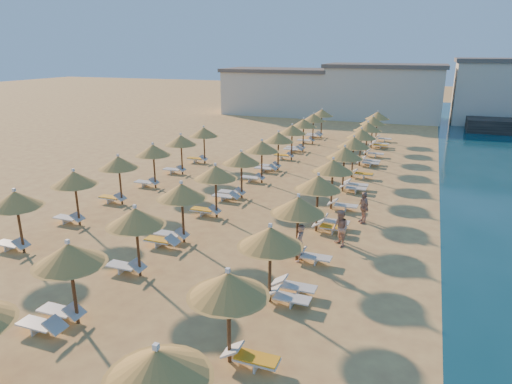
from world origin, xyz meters
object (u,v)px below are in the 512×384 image
at_px(parasol_row_west, 252,152).
at_px(beachgoer_a, 300,243).
at_px(parasol_row_east, 339,160).
at_px(beachgoer_b, 340,228).
at_px(beachgoer_c, 364,207).

xyz_separation_m(parasol_row_west, beachgoer_a, (5.95, -9.45, -1.73)).
bearing_deg(parasol_row_east, beachgoer_a, -89.22).
height_order(parasol_row_east, beachgoer_b, parasol_row_east).
bearing_deg(beachgoer_b, beachgoer_a, -67.70).
distance_m(beachgoer_c, beachgoer_b, 3.64).
relative_size(beachgoer_c, beachgoer_b, 0.98).
relative_size(beachgoer_a, beachgoer_b, 0.97).
bearing_deg(parasol_row_east, parasol_row_west, 180.00).
distance_m(parasol_row_west, beachgoer_b, 10.37).
relative_size(parasol_row_east, beachgoer_a, 24.83).
bearing_deg(beachgoer_c, parasol_row_west, -145.62).
xyz_separation_m(beachgoer_c, beachgoer_a, (-2.00, -5.90, -0.01)).
height_order(parasol_row_east, parasol_row_west, same).
distance_m(parasol_row_east, parasol_row_west, 5.82).
xyz_separation_m(beachgoer_c, beachgoer_b, (-0.62, -3.59, 0.02)).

